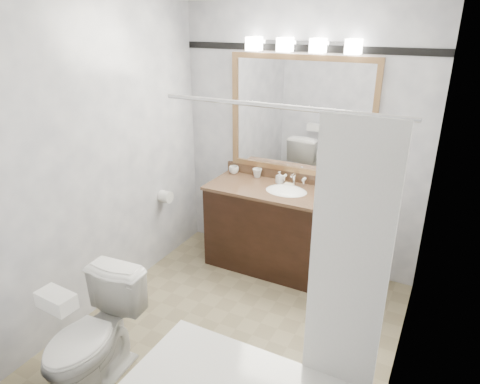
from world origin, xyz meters
name	(u,v)px	position (x,y,z in m)	size (l,w,h in m)	color
room	(235,186)	(0.00, 0.00, 1.25)	(2.42, 2.62, 2.52)	gray
vanity	(285,230)	(0.00, 1.02, 0.44)	(1.53, 0.58, 0.97)	black
mirror	(300,116)	(0.00, 1.28, 1.50)	(1.40, 0.04, 1.10)	#A07448
vanity_light_bar	(302,45)	(0.00, 1.23, 2.13)	(1.02, 0.14, 0.12)	silver
accent_stripe	(304,48)	(0.00, 1.29, 2.10)	(2.40, 0.01, 0.06)	black
tp_roll	(166,197)	(-1.14, 0.66, 0.70)	(0.12, 0.12, 0.11)	white
toilet	(92,337)	(-0.59, -0.91, 0.38)	(0.43, 0.75, 0.77)	white
tissue_box	(56,300)	(-0.59, -1.12, 0.82)	(0.23, 0.13, 0.10)	white
coffee_maker	(350,183)	(0.58, 1.05, 1.02)	(0.17, 0.21, 0.32)	black
cup_left	(234,170)	(-0.66, 1.21, 0.89)	(0.10, 0.10, 0.08)	white
cup_right	(257,173)	(-0.40, 1.23, 0.89)	(0.10, 0.10, 0.09)	white
soap_bottle_a	(280,177)	(-0.14, 1.18, 0.91)	(0.05, 0.05, 0.12)	white
soap_bar	(289,185)	(-0.02, 1.13, 0.86)	(0.09, 0.06, 0.03)	beige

